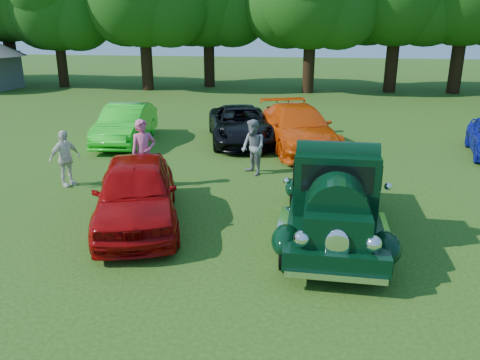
% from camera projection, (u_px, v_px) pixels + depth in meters
% --- Properties ---
extents(ground, '(120.00, 120.00, 0.00)m').
position_uv_depth(ground, '(241.00, 243.00, 9.80)').
color(ground, '#244610').
rests_on(ground, ground).
extents(hero_pickup, '(2.32, 4.98, 1.95)m').
position_uv_depth(hero_pickup, '(334.00, 198.00, 9.91)').
color(hero_pickup, black).
rests_on(hero_pickup, ground).
extents(red_convertible, '(3.17, 4.78, 1.51)m').
position_uv_depth(red_convertible, '(136.00, 192.00, 10.55)').
color(red_convertible, '#9B0607').
rests_on(red_convertible, ground).
extents(back_car_lime, '(2.08, 4.56, 1.45)m').
position_uv_depth(back_car_lime, '(126.00, 124.00, 17.92)').
color(back_car_lime, '#1CD51C').
rests_on(back_car_lime, ground).
extents(back_car_black, '(3.51, 5.35, 1.37)m').
position_uv_depth(back_car_black, '(240.00, 125.00, 18.03)').
color(back_car_black, black).
rests_on(back_car_black, ground).
extents(back_car_orange, '(3.71, 5.75, 1.55)m').
position_uv_depth(back_car_orange, '(298.00, 128.00, 17.02)').
color(back_car_orange, '#E24807').
rests_on(back_car_orange, ground).
extents(spectator_pink, '(0.84, 0.77, 1.92)m').
position_uv_depth(spectator_pink, '(144.00, 154.00, 12.91)').
color(spectator_pink, '#D0557E').
rests_on(spectator_pink, ground).
extents(spectator_grey, '(1.01, 1.03, 1.68)m').
position_uv_depth(spectator_grey, '(253.00, 147.00, 14.04)').
color(spectator_grey, gray).
rests_on(spectator_grey, ground).
extents(spectator_white, '(0.79, 1.01, 1.60)m').
position_uv_depth(spectator_white, '(65.00, 158.00, 13.04)').
color(spectator_white, silver).
rests_on(spectator_white, ground).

